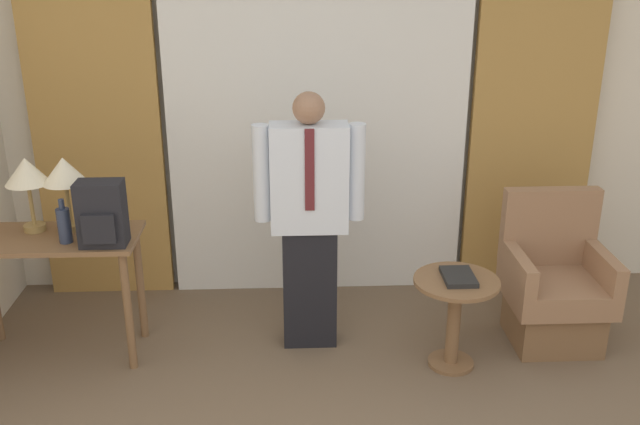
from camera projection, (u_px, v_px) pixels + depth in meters
name	position (u px, v px, depth m)	size (l,w,h in m)	color
wall_back	(317.00, 106.00, 5.05)	(10.00, 0.06, 2.70)	silver
curtain_sheer_center	(317.00, 119.00, 4.95)	(2.09, 0.06, 2.58)	white
curtain_drape_left	(96.00, 121.00, 4.88)	(0.88, 0.06, 2.58)	#B28442
curtain_drape_right	(534.00, 116.00, 5.01)	(0.88, 0.06, 2.58)	#B28442
desk	(52.00, 259.00, 4.29)	(1.06, 0.49, 0.80)	brown
table_lamp_left	(27.00, 175.00, 4.20)	(0.26, 0.26, 0.46)	#9E7F47
table_lamp_right	(64.00, 174.00, 4.21)	(0.26, 0.26, 0.46)	#9E7F47
bottle_near_edge	(64.00, 225.00, 4.12)	(0.08, 0.08, 0.27)	#2D3851
backpack	(102.00, 214.00, 4.05)	(0.26, 0.19, 0.38)	black
person	(309.00, 215.00, 4.34)	(0.67, 0.22, 1.64)	black
armchair	(554.00, 289.00, 4.56)	(0.62, 0.58, 0.97)	brown
side_table	(455.00, 308.00, 4.26)	(0.51, 0.51, 0.58)	brown
book	(458.00, 277.00, 4.19)	(0.18, 0.26, 0.03)	black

